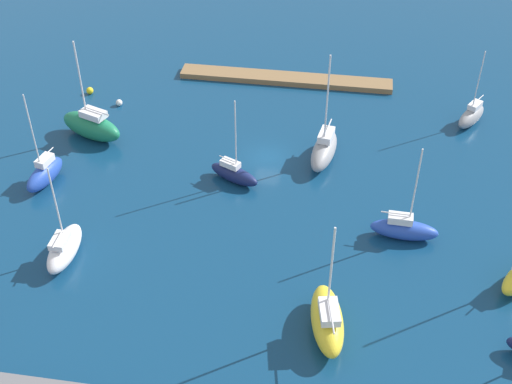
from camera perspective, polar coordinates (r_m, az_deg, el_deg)
The scene contains 12 objects.
water at distance 67.92m, azimuth 0.98°, elevation 2.96°, with size 160.00×160.00×0.00m, color navy.
pier_dock at distance 80.90m, azimuth 2.51°, elevation 9.54°, with size 24.97×2.61×0.64m, color olive.
sailboat_blue_mid_basin at distance 66.90m, azimuth -17.40°, elevation 1.52°, with size 2.77×5.46×9.85m.
sailboat_gray_outer_mooring at distance 67.14m, azimuth 5.77°, elevation 3.61°, with size 3.14×6.97×11.73m.
sailboat_navy_west_end at distance 64.26m, azimuth -1.88°, elevation 1.59°, with size 5.41×3.58×8.98m.
sailboat_green_east_end at distance 72.08m, azimuth -13.73°, elevation 5.47°, with size 7.61×4.91×10.83m.
sailboat_white_by_breakwater at distance 58.25m, azimuth -15.87°, elevation -4.55°, with size 2.04×5.74×9.10m.
sailboat_blue_lone_south at distance 59.37m, azimuth 12.38°, elevation -3.04°, with size 5.86×2.03×9.37m.
sailboat_gray_near_pier at distance 76.06m, azimuth 17.73°, elevation 6.17°, with size 3.91×5.00×8.65m.
sailboat_yellow_far_south at distance 50.69m, azimuth 6.03°, elevation -10.67°, with size 3.55×7.02×10.06m.
mooring_buoy_yellow at distance 80.52m, azimuth -13.85°, elevation 8.31°, with size 0.80×0.80×0.80m, color yellow.
mooring_buoy_white at distance 77.54m, azimuth -11.48°, elevation 7.40°, with size 0.73×0.73×0.73m, color white.
Camera 1 is at (-7.29, 54.70, 39.60)m, focal length 47.39 mm.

